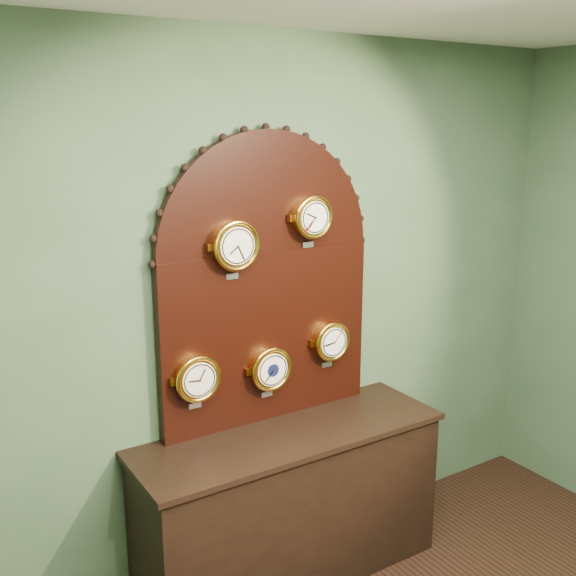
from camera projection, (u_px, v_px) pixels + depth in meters
wall_back at (262, 312)px, 3.50m from camera, size 4.00×0.00×4.00m
shop_counter at (290, 507)px, 3.53m from camera, size 1.60×0.50×0.80m
display_board at (267, 271)px, 3.41m from camera, size 1.26×0.06×1.53m
roman_clock at (235, 245)px, 3.20m from camera, size 0.25×0.08×0.30m
arabic_clock at (312, 217)px, 3.41m from camera, size 0.22×0.08×0.27m
hygrometer at (197, 378)px, 3.24m from camera, size 0.24×0.08×0.29m
barometer at (270, 368)px, 3.46m from camera, size 0.23×0.08×0.29m
tide_clock at (331, 341)px, 3.64m from camera, size 0.22×0.08×0.27m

